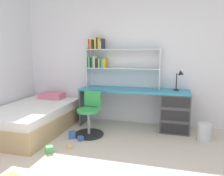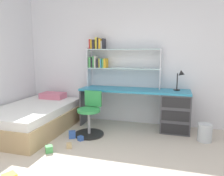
{
  "view_description": "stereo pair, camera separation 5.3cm",
  "coord_description": "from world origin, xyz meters",
  "px_view_note": "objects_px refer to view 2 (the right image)",
  "views": [
    {
      "loc": [
        0.66,
        -1.59,
        1.43
      ],
      "look_at": [
        -0.23,
        1.74,
        0.87
      ],
      "focal_mm": 34.64,
      "sensor_mm": 36.0,
      "label": 1
    },
    {
      "loc": [
        0.71,
        -1.58,
        1.43
      ],
      "look_at": [
        -0.23,
        1.74,
        0.87
      ],
      "focal_mm": 34.64,
      "sensor_mm": 36.0,
      "label": 2
    }
  ],
  "objects_px": {
    "toy_block_green_2": "(49,149)",
    "toy_block_blue_5": "(80,138)",
    "desk": "(163,108)",
    "swivel_chair": "(90,118)",
    "waste_bin": "(205,133)",
    "toy_block_natural_3": "(69,146)",
    "bed_platform": "(34,118)",
    "bookshelf_hutch": "(111,58)",
    "desk_lamp": "(181,77)",
    "toy_block_blue_0": "(72,135)"
  },
  "relations": [
    {
      "from": "toy_block_green_2",
      "to": "toy_block_blue_5",
      "type": "xyz_separation_m",
      "value": [
        0.26,
        0.52,
        -0.01
      ]
    },
    {
      "from": "desk",
      "to": "swivel_chair",
      "type": "relative_size",
      "value": 2.72
    },
    {
      "from": "swivel_chair",
      "to": "waste_bin",
      "type": "relative_size",
      "value": 2.62
    },
    {
      "from": "waste_bin",
      "to": "desk",
      "type": "bearing_deg",
      "value": 152.08
    },
    {
      "from": "toy_block_blue_5",
      "to": "toy_block_natural_3",
      "type": "bearing_deg",
      "value": -99.25
    },
    {
      "from": "swivel_chair",
      "to": "toy_block_green_2",
      "type": "bearing_deg",
      "value": -110.52
    },
    {
      "from": "waste_bin",
      "to": "toy_block_blue_5",
      "type": "height_order",
      "value": "waste_bin"
    },
    {
      "from": "bed_platform",
      "to": "bookshelf_hutch",
      "type": "bearing_deg",
      "value": 32.82
    },
    {
      "from": "toy_block_green_2",
      "to": "toy_block_natural_3",
      "type": "relative_size",
      "value": 1.27
    },
    {
      "from": "bookshelf_hutch",
      "to": "toy_block_green_2",
      "type": "bearing_deg",
      "value": -106.76
    },
    {
      "from": "desk_lamp",
      "to": "bed_platform",
      "type": "relative_size",
      "value": 0.2
    },
    {
      "from": "desk",
      "to": "bed_platform",
      "type": "distance_m",
      "value": 2.43
    },
    {
      "from": "toy_block_blue_0",
      "to": "toy_block_blue_5",
      "type": "relative_size",
      "value": 1.48
    },
    {
      "from": "desk",
      "to": "desk_lamp",
      "type": "relative_size",
      "value": 5.41
    },
    {
      "from": "toy_block_blue_0",
      "to": "toy_block_natural_3",
      "type": "bearing_deg",
      "value": -70.39
    },
    {
      "from": "toy_block_blue_5",
      "to": "bed_platform",
      "type": "bearing_deg",
      "value": 166.67
    },
    {
      "from": "toy_block_natural_3",
      "to": "toy_block_green_2",
      "type": "bearing_deg",
      "value": -135.34
    },
    {
      "from": "desk",
      "to": "toy_block_green_2",
      "type": "relative_size",
      "value": 20.99
    },
    {
      "from": "desk",
      "to": "toy_block_natural_3",
      "type": "relative_size",
      "value": 26.68
    },
    {
      "from": "desk_lamp",
      "to": "swivel_chair",
      "type": "xyz_separation_m",
      "value": [
        -1.52,
        -0.65,
        -0.71
      ]
    },
    {
      "from": "desk_lamp",
      "to": "toy_block_blue_0",
      "type": "relative_size",
      "value": 3.39
    },
    {
      "from": "bed_platform",
      "to": "toy_block_natural_3",
      "type": "distance_m",
      "value": 1.16
    },
    {
      "from": "desk",
      "to": "bookshelf_hutch",
      "type": "relative_size",
      "value": 1.41
    },
    {
      "from": "desk",
      "to": "bed_platform",
      "type": "height_order",
      "value": "desk"
    },
    {
      "from": "toy_block_natural_3",
      "to": "bed_platform",
      "type": "bearing_deg",
      "value": 150.78
    },
    {
      "from": "desk_lamp",
      "to": "bookshelf_hutch",
      "type": "bearing_deg",
      "value": 175.72
    },
    {
      "from": "bookshelf_hutch",
      "to": "toy_block_natural_3",
      "type": "bearing_deg",
      "value": -100.83
    },
    {
      "from": "bookshelf_hutch",
      "to": "desk_lamp",
      "type": "distance_m",
      "value": 1.4
    },
    {
      "from": "desk",
      "to": "bed_platform",
      "type": "xyz_separation_m",
      "value": [
        -2.33,
        -0.66,
        -0.19
      ]
    },
    {
      "from": "desk",
      "to": "toy_block_natural_3",
      "type": "bearing_deg",
      "value": -137.55
    },
    {
      "from": "desk_lamp",
      "to": "waste_bin",
      "type": "relative_size",
      "value": 1.31
    },
    {
      "from": "desk_lamp",
      "to": "swivel_chair",
      "type": "bearing_deg",
      "value": -156.79
    },
    {
      "from": "toy_block_blue_0",
      "to": "bed_platform",
      "type": "bearing_deg",
      "value": 168.5
    },
    {
      "from": "desk_lamp",
      "to": "toy_block_natural_3",
      "type": "distance_m",
      "value": 2.27
    },
    {
      "from": "bookshelf_hutch",
      "to": "desk_lamp",
      "type": "height_order",
      "value": "bookshelf_hutch"
    },
    {
      "from": "bookshelf_hutch",
      "to": "swivel_chair",
      "type": "distance_m",
      "value": 1.29
    },
    {
      "from": "desk",
      "to": "bookshelf_hutch",
      "type": "bearing_deg",
      "value": 171.93
    },
    {
      "from": "bookshelf_hutch",
      "to": "toy_block_green_2",
      "type": "distance_m",
      "value": 2.09
    },
    {
      "from": "waste_bin",
      "to": "toy_block_natural_3",
      "type": "relative_size",
      "value": 3.75
    },
    {
      "from": "desk",
      "to": "desk_lamp",
      "type": "distance_m",
      "value": 0.65
    },
    {
      "from": "bookshelf_hutch",
      "to": "toy_block_blue_5",
      "type": "relative_size",
      "value": 19.29
    },
    {
      "from": "desk",
      "to": "toy_block_green_2",
      "type": "height_order",
      "value": "desk"
    },
    {
      "from": "swivel_chair",
      "to": "toy_block_green_2",
      "type": "distance_m",
      "value": 0.92
    },
    {
      "from": "desk",
      "to": "waste_bin",
      "type": "height_order",
      "value": "desk"
    },
    {
      "from": "waste_bin",
      "to": "toy_block_natural_3",
      "type": "height_order",
      "value": "waste_bin"
    },
    {
      "from": "swivel_chair",
      "to": "toy_block_blue_5",
      "type": "distance_m",
      "value": 0.4
    },
    {
      "from": "swivel_chair",
      "to": "toy_block_green_2",
      "type": "relative_size",
      "value": 7.72
    },
    {
      "from": "swivel_chair",
      "to": "toy_block_blue_0",
      "type": "distance_m",
      "value": 0.41
    },
    {
      "from": "swivel_chair",
      "to": "toy_block_natural_3",
      "type": "height_order",
      "value": "swivel_chair"
    },
    {
      "from": "bed_platform",
      "to": "swivel_chair",
      "type": "bearing_deg",
      "value": 3.07
    }
  ]
}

